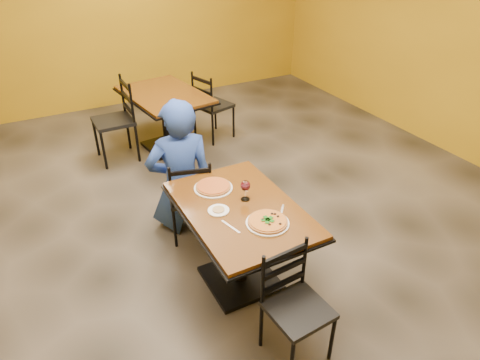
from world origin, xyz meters
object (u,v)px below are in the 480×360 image
chair_main_near (298,310)px  wine_glass (245,189)px  chair_main_far (190,196)px  pizza_main (268,221)px  pizza_far (213,186)px  plate_main (268,223)px  table_main (240,228)px  plate_far (213,188)px  chair_second_right (214,106)px  table_second (165,108)px  diner (180,165)px  chair_second_left (113,122)px  side_plate (219,210)px

chair_main_near → wine_glass: wine_glass is taller
chair_main_far → pizza_main: chair_main_far is taller
pizza_far → plate_main: bearing=-76.3°
table_main → plate_far: plate_far is taller
chair_second_right → pizza_far: (-1.05, -2.30, 0.31)m
chair_second_right → pizza_main: bearing=146.3°
pizza_far → table_second: bearing=80.6°
chair_main_near → pizza_far: 1.18m
diner → plate_main: (0.19, -1.26, 0.11)m
chair_second_left → plate_main: (0.43, -2.90, 0.25)m
chair_second_right → plate_main: chair_second_right is taller
diner → side_plate: size_ratio=8.08×
chair_second_right → plate_main: size_ratio=2.98×
plate_main → pizza_far: size_ratio=1.11×
chair_main_far → table_second: bearing=-87.5°
chair_second_left → pizza_main: bearing=7.7°
chair_main_near → chair_main_far: 1.58m
diner → pizza_far: size_ratio=4.62×
chair_main_near → pizza_far: chair_main_near is taller
chair_main_far → pizza_main: size_ratio=2.95×
chair_second_right → pizza_far: size_ratio=3.29×
diner → pizza_main: (0.19, -1.26, 0.12)m
chair_main_far → chair_second_left: 1.86m
pizza_far → side_plate: size_ratio=1.75×
table_main → chair_second_right: chair_second_right is taller
table_main → table_second: bearing=83.2°
chair_main_far → plate_far: 0.57m
chair_main_far → pizza_far: 0.58m
table_main → plate_far: size_ratio=3.97×
table_main → chair_main_far: bearing=97.8°
pizza_far → plate_far: bearing=0.0°
table_second → plate_far: size_ratio=4.42×
chair_second_right → plate_far: bearing=139.1°
chair_main_near → side_plate: (-0.18, 0.82, 0.34)m
plate_far → pizza_far: (0.00, 0.00, 0.02)m
wine_glass → side_plate: bearing=-170.0°
pizza_far → side_plate: (-0.10, -0.30, -0.02)m
table_second → wine_glass: wine_glass is taller
pizza_main → plate_far: (-0.15, 0.60, -0.02)m
table_second → chair_second_right: chair_second_right is taller
table_main → wine_glass: bearing=41.9°
chair_second_left → pizza_far: bearing=6.4°
chair_second_right → side_plate: 2.85m
chair_main_far → side_plate: bearing=100.9°
chair_main_far → table_main: bearing=113.1°
table_second → wine_glass: bearing=-95.1°
plate_main → pizza_main: pizza_main is taller
chair_second_right → wine_glass: 2.73m
table_main → chair_second_right: bearing=69.5°
pizza_main → chair_main_near: bearing=-97.1°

